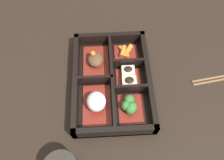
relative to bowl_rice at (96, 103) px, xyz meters
The scene contains 8 objects.
ground_plane 0.09m from the bowl_rice, 32.94° to the right, with size 3.00×3.00×0.00m, color black.
bento_base 0.09m from the bowl_rice, 32.94° to the right, with size 0.32×0.22×0.01m.
bento_rim 0.09m from the bowl_rice, 33.95° to the right, with size 0.32×0.22×0.05m.
bowl_rice is the anchor object (origin of this frame).
bowl_stew 0.14m from the bowl_rice, ahead, with size 0.12×0.08×0.04m.
bowl_greens 0.09m from the bowl_rice, 98.56° to the right, with size 0.09×0.07×0.04m.
bowl_tofu 0.12m from the bowl_rice, 50.88° to the right, with size 0.07×0.07×0.03m.
bowl_carrots 0.20m from the bowl_rice, 28.83° to the right, with size 0.07×0.07×0.02m.
Camera 1 is at (-0.31, 0.02, 0.58)m, focal length 35.00 mm.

